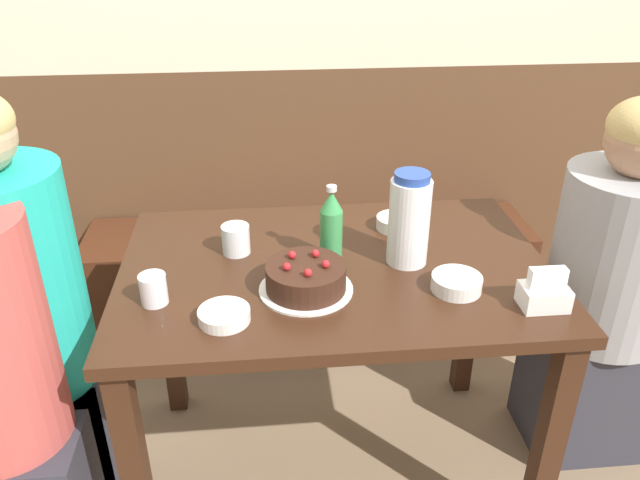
# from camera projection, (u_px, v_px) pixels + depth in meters

# --- Properties ---
(ground_plane) EXTENTS (12.00, 12.00, 0.00)m
(ground_plane) POSITION_uv_depth(u_px,v_px,m) (332.00, 464.00, 2.03)
(ground_plane) COLOR #846B51
(back_wall) EXTENTS (4.80, 0.04, 2.50)m
(back_wall) POSITION_uv_depth(u_px,v_px,m) (304.00, 13.00, 2.36)
(back_wall) COLOR brown
(back_wall) RESTS_ON ground_plane
(bench_seat) EXTENTS (1.82, 0.38, 0.44)m
(bench_seat) POSITION_uv_depth(u_px,v_px,m) (310.00, 275.00, 2.66)
(bench_seat) COLOR #472314
(bench_seat) RESTS_ON ground_plane
(dining_table) EXTENTS (1.15, 0.76, 0.76)m
(dining_table) POSITION_uv_depth(u_px,v_px,m) (334.00, 300.00, 1.73)
(dining_table) COLOR #381E11
(dining_table) RESTS_ON ground_plane
(birthday_cake) EXTENTS (0.24, 0.24, 0.09)m
(birthday_cake) POSITION_uv_depth(u_px,v_px,m) (306.00, 278.00, 1.55)
(birthday_cake) COLOR white
(birthday_cake) RESTS_ON dining_table
(water_pitcher) EXTENTS (0.11, 0.11, 0.26)m
(water_pitcher) POSITION_uv_depth(u_px,v_px,m) (409.00, 220.00, 1.63)
(water_pitcher) COLOR white
(water_pitcher) RESTS_ON dining_table
(soju_bottle) EXTENTS (0.06, 0.06, 0.22)m
(soju_bottle) POSITION_uv_depth(u_px,v_px,m) (331.00, 226.00, 1.65)
(soju_bottle) COLOR #388E4C
(soju_bottle) RESTS_ON dining_table
(napkin_holder) EXTENTS (0.11, 0.08, 0.11)m
(napkin_holder) POSITION_uv_depth(u_px,v_px,m) (544.00, 293.00, 1.48)
(napkin_holder) COLOR white
(napkin_holder) RESTS_ON dining_table
(bowl_soup_white) EXTENTS (0.11, 0.11, 0.04)m
(bowl_soup_white) POSITION_uv_depth(u_px,v_px,m) (395.00, 223.00, 1.86)
(bowl_soup_white) COLOR white
(bowl_soup_white) RESTS_ON dining_table
(bowl_rice_small) EXTENTS (0.13, 0.13, 0.04)m
(bowl_rice_small) POSITION_uv_depth(u_px,v_px,m) (456.00, 283.00, 1.56)
(bowl_rice_small) COLOR white
(bowl_rice_small) RESTS_ON dining_table
(bowl_side_dish) EXTENTS (0.12, 0.12, 0.03)m
(bowl_side_dish) POSITION_uv_depth(u_px,v_px,m) (224.00, 315.00, 1.44)
(bowl_side_dish) COLOR white
(bowl_side_dish) RESTS_ON dining_table
(glass_water_tall) EXTENTS (0.07, 0.07, 0.08)m
(glass_water_tall) POSITION_uv_depth(u_px,v_px,m) (153.00, 289.00, 1.50)
(glass_water_tall) COLOR silver
(glass_water_tall) RESTS_ON dining_table
(glass_tumbler_short) EXTENTS (0.08, 0.08, 0.08)m
(glass_tumbler_short) POSITION_uv_depth(u_px,v_px,m) (236.00, 239.00, 1.72)
(glass_tumbler_short) COLOR silver
(glass_tumbler_short) RESTS_ON dining_table
(person_teal_shirt) EXTENTS (0.34, 0.30, 1.21)m
(person_teal_shirt) POSITION_uv_depth(u_px,v_px,m) (1.00, 400.00, 1.50)
(person_teal_shirt) COLOR #33333D
(person_teal_shirt) RESTS_ON ground_plane
(person_pale_blue_shirt) EXTENTS (0.35, 0.35, 1.25)m
(person_pale_blue_shirt) POSITION_uv_depth(u_px,v_px,m) (25.00, 329.00, 1.67)
(person_pale_blue_shirt) COLOR #33333D
(person_pale_blue_shirt) RESTS_ON ground_plane
(person_grey_tee) EXTENTS (0.36, 0.36, 1.18)m
(person_grey_tee) POSITION_uv_depth(u_px,v_px,m) (607.00, 292.00, 1.87)
(person_grey_tee) COLOR #33333D
(person_grey_tee) RESTS_ON ground_plane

